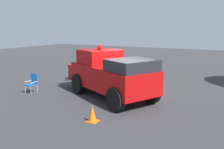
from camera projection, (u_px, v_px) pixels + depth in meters
ground_plane at (125, 97)px, 12.16m from camera, size 60.00×60.00×0.00m
vintage_fire_truck at (109, 73)px, 12.00m from camera, size 6.29×4.64×2.59m
lawn_chair_near_truck at (115, 72)px, 15.65m from camera, size 0.67×0.67×1.02m
lawn_chair_spare at (33, 82)px, 12.87m from camera, size 0.53×0.51×1.02m
spectator_seated at (115, 71)px, 15.50m from camera, size 0.59×0.65×1.29m
traffic_cone at (92, 114)px, 8.88m from camera, size 0.40×0.40×0.64m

